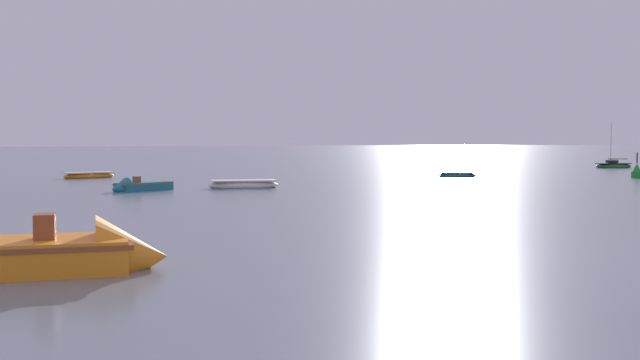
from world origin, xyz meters
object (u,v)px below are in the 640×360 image
object	(u,v)px
rowboat_moored_0	(457,175)
motorboat_moored_2	(52,259)
motorboat_moored_1	(136,188)
channel_buoy	(637,172)
sailboat_moored_1	(614,166)
rowboat_moored_3	(243,185)
rowboat_moored_1	(89,176)

from	to	relation	value
rowboat_moored_0	motorboat_moored_2	xyz separation A→B (m)	(-41.15, -29.97, 0.16)
motorboat_moored_1	channel_buoy	world-z (taller)	channel_buoy
motorboat_moored_1	sailboat_moored_1	world-z (taller)	sailboat_moored_1
rowboat_moored_0	rowboat_moored_3	world-z (taller)	rowboat_moored_3
rowboat_moored_0	motorboat_moored_1	xyz separation A→B (m)	(-29.79, -3.06, 0.05)
motorboat_moored_1	channel_buoy	distance (m)	41.38
motorboat_moored_2	sailboat_moored_1	world-z (taller)	sailboat_moored_1
motorboat_moored_2	sailboat_moored_1	bearing A→B (deg)	43.53
rowboat_moored_1	channel_buoy	xyz separation A→B (m)	(38.59, -24.90, 0.27)
rowboat_moored_0	rowboat_moored_1	distance (m)	31.39
rowboat_moored_0	motorboat_moored_2	bearing A→B (deg)	78.21
motorboat_moored_1	rowboat_moored_3	xyz separation A→B (m)	(7.04, -0.84, 0.00)
rowboat_moored_3	rowboat_moored_0	bearing A→B (deg)	30.13
rowboat_moored_0	channel_buoy	size ratio (longest dim) A/B	1.39
rowboat_moored_0	motorboat_moored_1	bearing A→B (deg)	48.01
rowboat_moored_0	rowboat_moored_3	size ratio (longest dim) A/B	0.65
motorboat_moored_2	rowboat_moored_1	bearing A→B (deg)	89.89
rowboat_moored_1	sailboat_moored_1	bearing A→B (deg)	164.69
rowboat_moored_1	rowboat_moored_3	distance (m)	19.52
sailboat_moored_1	channel_buoy	bearing A→B (deg)	54.80
sailboat_moored_1	rowboat_moored_1	bearing A→B (deg)	5.85
rowboat_moored_0	motorboat_moored_2	distance (m)	50.91
rowboat_moored_0	sailboat_moored_1	bearing A→B (deg)	-126.56
sailboat_moored_1	channel_buoy	size ratio (longest dim) A/B	2.32
motorboat_moored_2	rowboat_moored_3	world-z (taller)	motorboat_moored_2
rowboat_moored_3	motorboat_moored_1	bearing A→B (deg)	-166.37
rowboat_moored_1	motorboat_moored_2	world-z (taller)	motorboat_moored_2
rowboat_moored_1	channel_buoy	distance (m)	45.92
motorboat_moored_2	motorboat_moored_1	bearing A→B (deg)	83.80
rowboat_moored_0	channel_buoy	bearing A→B (deg)	-179.70
rowboat_moored_1	rowboat_moored_3	xyz separation A→B (m)	(4.81, -18.91, 0.01)
rowboat_moored_3	sailboat_moored_1	bearing A→B (deg)	31.03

